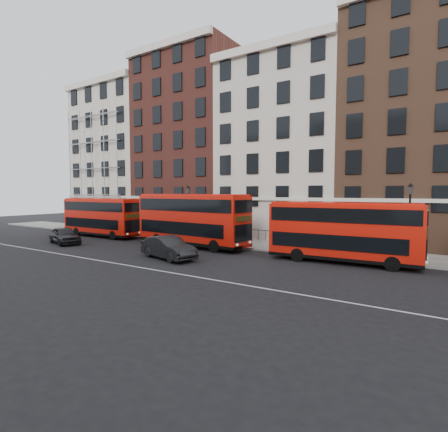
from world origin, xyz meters
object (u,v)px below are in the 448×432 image
Objects in this scene: bus_b at (191,219)px; car_front at (168,248)px; bus_a at (101,216)px; car_rear at (65,235)px; bus_c at (342,231)px.

bus_b reaches higher than car_front.
bus_a is 5.54m from car_rear.
car_rear is 0.94× the size of car_front.
bus_c is at bearing -0.39° from bus_a.
car_rear is at bearing 103.07° from car_front.
bus_a reaches higher than car_rear.
bus_c is at bearing -49.91° from car_front.
bus_c is at bearing 4.26° from bus_b.
bus_a is at bearing 83.77° from car_front.
bus_b is at bearing -0.37° from bus_a.
car_rear is (-24.23, -5.17, -1.44)m from bus_c.
car_rear is (1.39, -5.17, -1.43)m from bus_a.
bus_c reaches higher than car_front.
car_front is (2.12, -5.39, -1.69)m from bus_b.
bus_c is 2.14× the size of car_rear.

